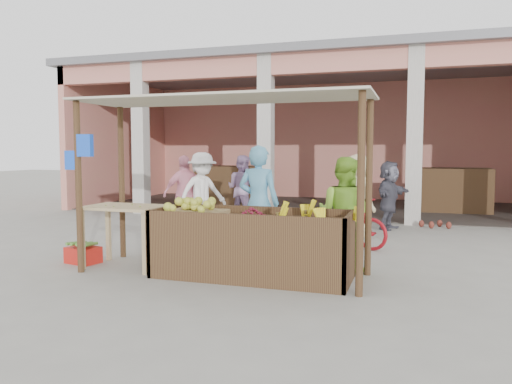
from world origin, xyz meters
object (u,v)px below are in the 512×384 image
(red_crate, at_px, (83,255))
(vendor_blue, at_px, (259,199))
(motorcycle, at_px, (344,221))
(fruit_stall, at_px, (252,248))
(side_table, at_px, (125,216))
(vendor_green, at_px, (344,211))

(red_crate, relative_size, vendor_blue, 0.25)
(vendor_blue, xyz_separation_m, motorcycle, (1.09, 1.51, -0.49))
(red_crate, distance_m, vendor_blue, 2.76)
(fruit_stall, distance_m, side_table, 1.96)
(vendor_green, xyz_separation_m, motorcycle, (-0.23, 1.72, -0.39))
(fruit_stall, bearing_deg, vendor_green, 36.16)
(side_table, xyz_separation_m, red_crate, (-0.75, 0.03, -0.63))
(red_crate, xyz_separation_m, vendor_blue, (2.45, 0.97, 0.82))
(fruit_stall, xyz_separation_m, motorcycle, (0.87, 2.51, 0.05))
(vendor_blue, bearing_deg, side_table, 33.92)
(side_table, distance_m, vendor_blue, 1.98)
(motorcycle, bearing_deg, side_table, 152.74)
(fruit_stall, relative_size, vendor_green, 1.55)
(side_table, height_order, motorcycle, motorcycle)
(fruit_stall, height_order, side_table, side_table)
(red_crate, bearing_deg, vendor_blue, 33.95)
(vendor_blue, height_order, vendor_green, vendor_blue)
(fruit_stall, xyz_separation_m, red_crate, (-2.67, 0.03, -0.28))
(side_table, bearing_deg, vendor_green, 15.28)
(red_crate, relative_size, vendor_green, 0.28)
(motorcycle, bearing_deg, red_crate, 145.81)
(fruit_stall, height_order, motorcycle, motorcycle)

